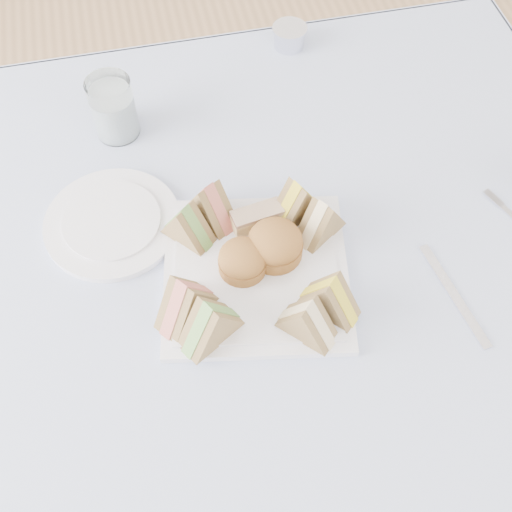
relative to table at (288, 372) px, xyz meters
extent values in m
plane|color=#9E7751|center=(0.00, 0.00, -0.37)|extent=(4.00, 4.00, 0.00)
cube|color=brown|center=(0.00, 0.00, 0.00)|extent=(0.90, 0.90, 0.74)
cube|color=#9BA8DC|center=(0.00, 0.00, 0.37)|extent=(1.02, 1.02, 0.01)
cube|color=silver|center=(-0.06, 0.00, 0.38)|extent=(0.29, 0.29, 0.01)
cylinder|color=olive|center=(-0.08, 0.01, 0.41)|extent=(0.07, 0.07, 0.04)
cylinder|color=olive|center=(-0.03, 0.02, 0.41)|extent=(0.09, 0.09, 0.05)
cube|color=#D8B375|center=(-0.04, 0.07, 0.41)|extent=(0.08, 0.04, 0.03)
cylinder|color=silver|center=(-0.25, 0.13, 0.38)|extent=(0.25, 0.25, 0.01)
cylinder|color=white|center=(-0.22, 0.31, 0.43)|extent=(0.09, 0.09, 0.10)
cylinder|color=silver|center=(0.10, 0.45, 0.39)|extent=(0.08, 0.08, 0.03)
cube|color=silver|center=(0.19, -0.09, 0.38)|extent=(0.04, 0.17, 0.00)
camera|label=1|loc=(-0.16, -0.45, 1.13)|focal=45.00mm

